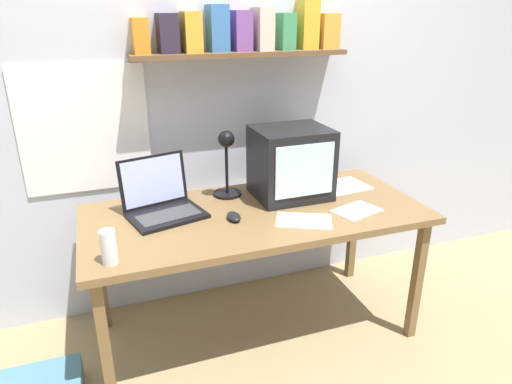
{
  "coord_description": "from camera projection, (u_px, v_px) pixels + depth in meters",
  "views": [
    {
      "loc": [
        -0.69,
        -1.92,
        1.63
      ],
      "look_at": [
        0.0,
        0.0,
        0.81
      ],
      "focal_mm": 32.0,
      "sensor_mm": 36.0,
      "label": 1
    }
  ],
  "objects": [
    {
      "name": "ground_plane",
      "position": [
        256.0,
        329.0,
        2.5
      ],
      "size": [
        12.0,
        12.0,
        0.0
      ],
      "primitive_type": "plane",
      "color": "#97835B"
    },
    {
      "name": "back_wall",
      "position": [
        225.0,
        75.0,
        2.45
      ],
      "size": [
        5.6,
        0.24,
        2.6
      ],
      "color": "silver",
      "rests_on": "ground_plane"
    },
    {
      "name": "corner_desk",
      "position": [
        256.0,
        221.0,
        2.26
      ],
      "size": [
        1.66,
        0.76,
        0.71
      ],
      "color": "brown",
      "rests_on": "ground_plane"
    },
    {
      "name": "crt_monitor",
      "position": [
        291.0,
        163.0,
        2.36
      ],
      "size": [
        0.38,
        0.33,
        0.36
      ],
      "rotation": [
        0.0,
        0.0,
        0.01
      ],
      "color": "black",
      "rests_on": "corner_desk"
    },
    {
      "name": "laptop",
      "position": [
        161.0,
        200.0,
        2.19
      ],
      "size": [
        0.4,
        0.36,
        0.27
      ],
      "rotation": [
        0.0,
        0.0,
        0.25
      ],
      "color": "black",
      "rests_on": "corner_desk"
    },
    {
      "name": "desk_lamp",
      "position": [
        227.0,
        160.0,
        2.33
      ],
      "size": [
        0.15,
        0.17,
        0.36
      ],
      "rotation": [
        0.0,
        0.0,
        -0.24
      ],
      "color": "black",
      "rests_on": "corner_desk"
    },
    {
      "name": "juice_glass",
      "position": [
        109.0,
        249.0,
        1.75
      ],
      "size": [
        0.06,
        0.06,
        0.14
      ],
      "color": "white",
      "rests_on": "corner_desk"
    },
    {
      "name": "computer_mouse",
      "position": [
        234.0,
        217.0,
        2.14
      ],
      "size": [
        0.06,
        0.11,
        0.03
      ],
      "rotation": [
        0.0,
        0.0,
        0.02
      ],
      "color": "black",
      "rests_on": "corner_desk"
    },
    {
      "name": "loose_paper_near_laptop",
      "position": [
        343.0,
        186.0,
        2.55
      ],
      "size": [
        0.28,
        0.24,
        0.0
      ],
      "rotation": [
        0.0,
        0.0,
        0.1
      ],
      "color": "white",
      "rests_on": "corner_desk"
    },
    {
      "name": "printed_handout",
      "position": [
        357.0,
        211.0,
        2.24
      ],
      "size": [
        0.26,
        0.21,
        0.0
      ],
      "rotation": [
        0.0,
        0.0,
        0.3
      ],
      "color": "white",
      "rests_on": "corner_desk"
    },
    {
      "name": "open_notebook",
      "position": [
        304.0,
        221.0,
        2.13
      ],
      "size": [
        0.3,
        0.26,
        0.0
      ],
      "rotation": [
        0.0,
        0.0,
        -0.46
      ],
      "color": "white",
      "rests_on": "corner_desk"
    }
  ]
}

